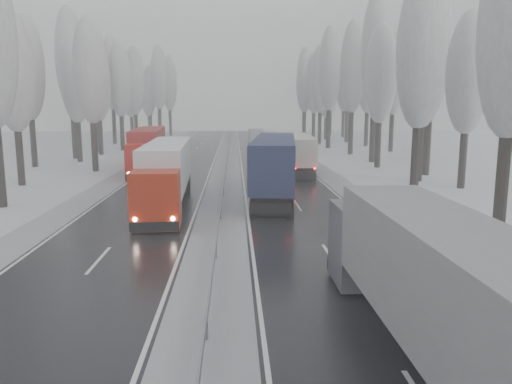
{
  "coord_description": "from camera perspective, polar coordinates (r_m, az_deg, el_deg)",
  "views": [
    {
      "loc": [
        0.87,
        -9.83,
        6.84
      ],
      "look_at": [
        2.04,
        17.03,
        2.2
      ],
      "focal_mm": 35.0,
      "sensor_mm": 36.0,
      "label": 1
    }
  ],
  "objects": [
    {
      "name": "carriageway_right",
      "position": [
        40.65,
        3.72,
        0.11
      ],
      "size": [
        7.5,
        200.0,
        0.03
      ],
      "primitive_type": "cube",
      "color": "black",
      "rests_on": "ground"
    },
    {
      "name": "carriageway_left",
      "position": [
        40.87,
        -11.08,
        -0.0
      ],
      "size": [
        7.5,
        200.0,
        0.03
      ],
      "primitive_type": "cube",
      "color": "black",
      "rests_on": "ground"
    },
    {
      "name": "median_slush",
      "position": [
        40.42,
        -3.7,
        0.06
      ],
      "size": [
        3.0,
        200.0,
        0.04
      ],
      "primitive_type": "cube",
      "color": "#A2A4AA",
      "rests_on": "ground"
    },
    {
      "name": "shoulder_right",
      "position": [
        41.47,
        10.53,
        0.16
      ],
      "size": [
        2.4,
        200.0,
        0.04
      ],
      "primitive_type": "cube",
      "color": "#A2A4AA",
      "rests_on": "ground"
    },
    {
      "name": "shoulder_left",
      "position": [
        41.9,
        -17.79,
        -0.05
      ],
      "size": [
        2.4,
        200.0,
        0.04
      ],
      "primitive_type": "cube",
      "color": "#A2A4AA",
      "rests_on": "ground"
    },
    {
      "name": "median_guardrail",
      "position": [
        40.31,
        -3.71,
        0.86
      ],
      "size": [
        0.12,
        200.0,
        0.76
      ],
      "color": "slate",
      "rests_on": "ground"
    },
    {
      "name": "tree_18",
      "position": [
        39.49,
        18.35,
        14.92
      ],
      "size": [
        3.6,
        3.6,
        16.58
      ],
      "color": "black",
      "rests_on": "ground"
    },
    {
      "name": "tree_19",
      "position": [
        45.2,
        23.13,
        12.29
      ],
      "size": [
        3.6,
        3.6,
        14.57
      ],
      "color": "black",
      "rests_on": "ground"
    },
    {
      "name": "tree_20",
      "position": [
        48.22,
        18.69,
        13.22
      ],
      "size": [
        3.6,
        3.6,
        15.71
      ],
      "color": "black",
      "rests_on": "ground"
    },
    {
      "name": "tree_21",
      "position": [
        52.89,
        19.54,
        14.85
      ],
      "size": [
        3.6,
        3.6,
        18.62
      ],
      "color": "black",
      "rests_on": "ground"
    },
    {
      "name": "tree_22",
      "position": [
        57.84,
        14.08,
        12.88
      ],
      "size": [
        3.6,
        3.6,
        15.86
      ],
      "color": "black",
      "rests_on": "ground"
    },
    {
      "name": "tree_23",
      "position": [
        63.55,
        18.53,
        11.04
      ],
      "size": [
        3.6,
        3.6,
        13.55
      ],
      "color": "black",
      "rests_on": "ground"
    },
    {
      "name": "tree_24",
      "position": [
        63.5,
        13.55,
        15.27
      ],
      "size": [
        3.6,
        3.6,
        20.49
      ],
      "color": "black",
      "rests_on": "ground"
    },
    {
      "name": "tree_25",
      "position": [
        69.36,
        18.26,
        14.01
      ],
      "size": [
        3.6,
        3.6,
        19.44
      ],
      "color": "black",
      "rests_on": "ground"
    },
    {
      "name": "tree_26",
      "position": [
        73.22,
        11.0,
        13.74
      ],
      "size": [
        3.6,
        3.6,
        18.78
      ],
      "color": "black",
      "rests_on": "ground"
    },
    {
      "name": "tree_27",
      "position": [
        78.92,
        15.48,
        12.73
      ],
      "size": [
        3.6,
        3.6,
        17.62
      ],
      "color": "black",
      "rests_on": "ground"
    },
    {
      "name": "tree_28",
      "position": [
        83.43,
        8.43,
        13.68
      ],
      "size": [
        3.6,
        3.6,
        19.62
      ],
      "color": "black",
      "rests_on": "ground"
    },
    {
      "name": "tree_29",
      "position": [
        88.9,
        12.7,
        12.68
      ],
      "size": [
        3.6,
        3.6,
        18.11
      ],
      "color": "black",
      "rests_on": "ground"
    },
    {
      "name": "tree_30",
      "position": [
        92.99,
        7.4,
        12.6
      ],
      "size": [
        3.6,
        3.6,
        17.86
      ],
      "color": "black",
      "rests_on": "ground"
    },
    {
      "name": "tree_31",
      "position": [
        98.08,
        10.49,
        12.64
      ],
      "size": [
        3.6,
        3.6,
        18.58
      ],
      "color": "black",
      "rests_on": "ground"
    },
    {
      "name": "tree_32",
      "position": [
        100.38,
        6.69,
        12.21
      ],
      "size": [
        3.6,
        3.6,
        17.33
      ],
      "color": "black",
      "rests_on": "ground"
    },
    {
      "name": "tree_33",
      "position": [
        104.79,
        8.04,
        11.03
      ],
      "size": [
        3.6,
        3.6,
        14.33
      ],
      "color": "black",
      "rests_on": "ground"
    },
    {
      "name": "tree_34",
      "position": [
        107.28,
        5.59,
        12.17
      ],
      "size": [
        3.6,
        3.6,
        17.63
      ],
      "color": "black",
      "rests_on": "ground"
    },
    {
      "name": "tree_35",
      "position": [
        112.85,
        10.05,
        12.15
      ],
      "size": [
        3.6,
        3.6,
        18.25
      ],
      "color": "black",
      "rests_on": "ground"
    },
    {
      "name": "tree_36",
      "position": [
        117.27,
        5.56,
        12.77
      ],
      "size": [
        3.6,
        3.6,
        20.23
      ],
      "color": "black",
      "rests_on": "ground"
    },
    {
      "name": "tree_37",
      "position": [
        122.26,
        8.59,
        11.43
      ],
      "size": [
        3.6,
        3.6,
        16.37
      ],
      "color": "black",
      "rests_on": "ground"
    },
    {
      "name": "tree_38",
      "position": [
        127.9,
        5.65,
        11.88
      ],
      "size": [
        3.6,
        3.6,
        17.97
      ],
      "color": "black",
      "rests_on": "ground"
    },
    {
      "name": "tree_39",
      "position": [
        132.23,
        6.63,
        11.3
      ],
      "size": [
        3.6,
        3.6,
        16.19
      ],
      "color": "black",
      "rests_on": "ground"
    },
    {
      "name": "tree_60",
      "position": [
        47.88,
        -26.0,
        12.12
      ],
      "size": [
        3.6,
        3.6,
        14.84
      ],
      "color": "black",
      "rests_on": "ground"
    },
    {
      "name": "tree_62",
      "position": [
        55.68,
        -18.41,
        12.93
      ],
      "size": [
        3.6,
        3.6,
        16.04
      ],
      "color": "black",
      "rests_on": "ground"
    },
    {
      "name": "tree_63",
      "position": [
        62.01,
        -24.63,
        12.68
      ],
      "size": [
        3.6,
        3.6,
        16.88
      ],
      "color": "black",
      "rests_on": "ground"
    },
    {
      "name": "tree_64",
      "position": [
        65.48,
        -19.94,
        11.95
      ],
      "size": [
        3.6,
        3.6,
        15.42
      ],
      "color": "black",
      "rests_on": "ground"
    },
    {
      "name": "tree_65",
      "position": [
        69.99,
        -20.51,
        13.87
      ],
      "size": [
        3.6,
        3.6,
        19.48
      ],
      "color": "black",
      "rests_on": "ground"
    },
    {
      "name": "tree_66",
      "position": [
        74.7,
        -17.63,
        11.64
      ],
      "size": [
        3.6,
        3.6,
        15.23
      ],
      "color": "black",
      "rests_on": "ground"
    },
    {
      "name": "tree_67",
      "position": [
        78.98,
        -17.91,
        12.37
      ],
      "size": [
        3.6,
        3.6,
        17.09
      ],
      "color": "black",
      "rests_on": "ground"
    },
    {
      "name": "tree_68",
      "position": [
        80.94,
        -15.3,
        12.22
      ],
      "size": [
        3.6,
        3.6,
        16.65
      ],
      "color": "black",
      "rests_on": "ground"
    },
    {
      "name": "tree_69",
      "position": [
        86.07,
        -17.99,
        13.07
      ],
      "size": [
        3.6,
        3.6,
        19.35
      ],
      "color": "black",
      "rests_on": "ground"
    },
    {
      "name": "tree_70",
      "position": [
        90.76,
        -13.73,
        12.17
      ],
      "size": [
        3.6,
        3.6,
        17.09
      ],
      "color": "black",
      "rests_on": "ground"
    },
    {
      "name": "tree_71",
      "position": [
        95.75,
        -16.17,
        12.88
      ],
      "size": [
        3.6,
        3.6,
        19.61
      ],
      "color": "black",
      "rests_on": "ground"
    },
    {
      "name": "tree_72",
      "position": [
        100.38,
        -14.15,
        11.17
      ],
      "size": [
        3.6,
        3.6,
        15.11
      ],
      "color": "black",
      "rests_on": "ground"
    },
    {
      "name": "tree_73",
      "position": [
        104.94,
        -15.32,
        11.79
      ],
      "size": [
        3.6,
        3.6,
        17.22
      ],
      "color": "black",
      "rests_on": "ground"
    },
    {
      "name": "tree_74",
      "position": [
        110.47,
        -11.07,
        12.65
      ],
      "size": [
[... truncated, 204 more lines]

